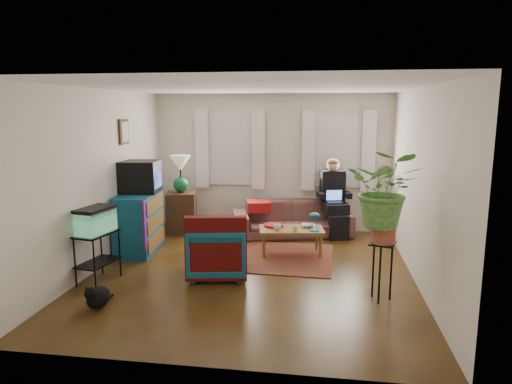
% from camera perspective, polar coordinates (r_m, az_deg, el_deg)
% --- Properties ---
extents(floor, '(4.50, 5.00, 0.01)m').
position_cam_1_polar(floor, '(6.66, -0.51, -9.96)').
color(floor, '#4F2B14').
rests_on(floor, ground).
extents(ceiling, '(4.50, 5.00, 0.01)m').
position_cam_1_polar(ceiling, '(6.26, -0.54, 12.97)').
color(ceiling, white).
rests_on(ceiling, wall_back).
extents(wall_back, '(4.50, 0.01, 2.60)m').
position_cam_1_polar(wall_back, '(8.79, 1.99, 3.70)').
color(wall_back, silver).
rests_on(wall_back, floor).
extents(wall_front, '(4.50, 0.01, 2.60)m').
position_cam_1_polar(wall_front, '(3.93, -6.15, -4.58)').
color(wall_front, silver).
rests_on(wall_front, floor).
extents(wall_left, '(0.01, 5.00, 2.60)m').
position_cam_1_polar(wall_left, '(7.04, -18.95, 1.50)').
color(wall_left, silver).
rests_on(wall_left, floor).
extents(wall_right, '(0.01, 5.00, 2.60)m').
position_cam_1_polar(wall_right, '(6.39, 19.83, 0.61)').
color(wall_right, silver).
rests_on(wall_right, floor).
extents(window_left, '(1.08, 0.04, 1.38)m').
position_cam_1_polar(window_left, '(8.87, -3.18, 5.37)').
color(window_left, white).
rests_on(window_left, wall_back).
extents(window_right, '(1.08, 0.04, 1.38)m').
position_cam_1_polar(window_right, '(8.70, 10.23, 5.13)').
color(window_right, white).
rests_on(window_right, wall_back).
extents(curtains_left, '(1.36, 0.06, 1.50)m').
position_cam_1_polar(curtains_left, '(8.79, -3.29, 5.32)').
color(curtains_left, white).
rests_on(curtains_left, wall_back).
extents(curtains_right, '(1.36, 0.06, 1.50)m').
position_cam_1_polar(curtains_right, '(8.62, 10.25, 5.08)').
color(curtains_right, white).
rests_on(curtains_right, wall_back).
extents(picture_frame, '(0.04, 0.32, 0.40)m').
position_cam_1_polar(picture_frame, '(7.72, -16.11, 7.24)').
color(picture_frame, '#3D2616').
rests_on(picture_frame, wall_left).
extents(area_rug, '(2.06, 1.68, 0.01)m').
position_cam_1_polar(area_rug, '(7.30, 1.57, -8.07)').
color(area_rug, brown).
rests_on(area_rug, floor).
extents(sofa, '(2.30, 1.36, 0.85)m').
position_cam_1_polar(sofa, '(8.46, 4.53, -2.62)').
color(sofa, brown).
rests_on(sofa, floor).
extents(seated_person, '(0.69, 0.78, 1.29)m').
position_cam_1_polar(seated_person, '(8.59, 9.67, -1.03)').
color(seated_person, black).
rests_on(seated_person, sofa).
extents(side_table, '(0.62, 0.62, 0.77)m').
position_cam_1_polar(side_table, '(8.75, -9.27, -2.53)').
color(side_table, '#402F18').
rests_on(side_table, floor).
extents(table_lamp, '(0.47, 0.47, 0.71)m').
position_cam_1_polar(table_lamp, '(8.62, -9.41, 2.14)').
color(table_lamp, white).
rests_on(table_lamp, side_table).
extents(dresser, '(0.63, 1.12, 0.97)m').
position_cam_1_polar(dresser, '(7.73, -14.43, -3.69)').
color(dresser, '#136072').
rests_on(dresser, floor).
extents(crt_tv, '(0.64, 0.59, 0.52)m').
position_cam_1_polar(crt_tv, '(7.68, -14.28, 1.88)').
color(crt_tv, black).
rests_on(crt_tv, dresser).
extents(aquarium_stand, '(0.45, 0.66, 0.68)m').
position_cam_1_polar(aquarium_stand, '(6.56, -19.14, -7.73)').
color(aquarium_stand, black).
rests_on(aquarium_stand, floor).
extents(aquarium, '(0.40, 0.60, 0.36)m').
position_cam_1_polar(aquarium, '(6.43, -19.41, -3.31)').
color(aquarium, '#7FD899').
rests_on(aquarium, aquarium_stand).
extents(black_cat, '(0.27, 0.39, 0.32)m').
position_cam_1_polar(black_cat, '(5.79, -19.12, -12.08)').
color(black_cat, black).
rests_on(black_cat, floor).
extents(armchair, '(0.91, 0.87, 0.81)m').
position_cam_1_polar(armchair, '(6.45, -4.83, -6.87)').
color(armchair, navy).
rests_on(armchair, floor).
extents(serape_throw, '(0.84, 0.32, 0.67)m').
position_cam_1_polar(serape_throw, '(6.10, -5.03, -6.22)').
color(serape_throw, '#9E0A0A').
rests_on(serape_throw, armchair).
extents(coffee_table, '(1.09, 0.70, 0.42)m').
position_cam_1_polar(coffee_table, '(7.42, 4.42, -6.14)').
color(coffee_table, brown).
rests_on(coffee_table, floor).
extents(cup_a, '(0.13, 0.13, 0.09)m').
position_cam_1_polar(cup_a, '(7.25, 2.68, -4.43)').
color(cup_a, white).
rests_on(cup_a, coffee_table).
extents(cup_b, '(0.11, 0.11, 0.09)m').
position_cam_1_polar(cup_b, '(7.20, 4.92, -4.58)').
color(cup_b, beige).
rests_on(cup_b, coffee_table).
extents(bowl, '(0.23, 0.23, 0.05)m').
position_cam_1_polar(bowl, '(7.48, 6.51, -4.19)').
color(bowl, white).
rests_on(bowl, coffee_table).
extents(snack_tray, '(0.36, 0.36, 0.04)m').
position_cam_1_polar(snack_tray, '(7.48, 2.23, -4.18)').
color(snack_tray, '#B21414').
rests_on(snack_tray, coffee_table).
extents(birdcage, '(0.19, 0.19, 0.30)m').
position_cam_1_polar(birdcage, '(7.24, 7.33, -3.69)').
color(birdcage, '#115B6B').
rests_on(birdcage, coffee_table).
extents(plant_stand, '(0.38, 0.38, 0.73)m').
position_cam_1_polar(plant_stand, '(5.82, 15.39, -9.58)').
color(plant_stand, black).
rests_on(plant_stand, floor).
extents(potted_plant, '(1.00, 0.92, 0.93)m').
position_cam_1_polar(potted_plant, '(5.59, 15.81, -1.11)').
color(potted_plant, '#599947').
rests_on(potted_plant, plant_stand).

